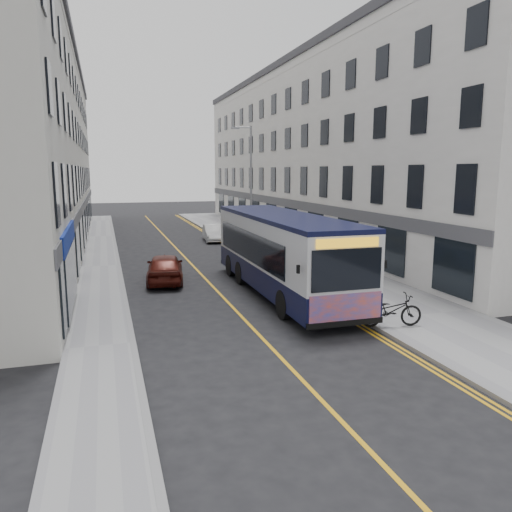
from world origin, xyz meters
TOP-DOWN VIEW (x-y plane):
  - ground at (0.00, 0.00)m, footprint 140.00×140.00m
  - pavement_east at (6.25, 12.00)m, footprint 4.50×64.00m
  - pavement_west at (-5.00, 12.00)m, footprint 2.00×64.00m
  - kerb_east at (4.00, 12.00)m, footprint 0.18×64.00m
  - kerb_west at (-4.00, 12.00)m, footprint 0.18×64.00m
  - road_centre_line at (0.00, 12.00)m, footprint 0.12×64.00m
  - road_dbl_yellow_inner at (3.55, 12.00)m, footprint 0.10×64.00m
  - road_dbl_yellow_outer at (3.75, 12.00)m, footprint 0.10×64.00m
  - terrace_east at (11.50, 21.00)m, footprint 6.00×46.00m
  - terrace_west at (-9.00, 21.00)m, footprint 6.00×46.00m
  - streetlamp at (4.17, 14.00)m, footprint 1.32×0.18m
  - city_bus at (2.60, 3.62)m, footprint 2.77×11.89m
  - bicycle at (4.40, -2.12)m, footprint 2.21×1.12m
  - pedestrian_near at (6.37, 13.36)m, footprint 0.66×0.53m
  - pedestrian_far at (6.51, 16.09)m, footprint 0.96×0.86m
  - car_white at (3.20, 20.61)m, footprint 1.65×3.90m
  - car_maroon at (-2.00, 7.36)m, footprint 2.20×4.35m

SIDE VIEW (x-z plane):
  - ground at x=0.00m, z-range 0.00..0.00m
  - road_centre_line at x=0.00m, z-range 0.00..0.01m
  - road_dbl_yellow_inner at x=3.55m, z-range 0.00..0.01m
  - road_dbl_yellow_outer at x=3.75m, z-range 0.00..0.01m
  - pavement_east at x=6.25m, z-range 0.00..0.12m
  - pavement_west at x=-5.00m, z-range 0.00..0.12m
  - kerb_east at x=4.00m, z-range 0.00..0.13m
  - kerb_west at x=-4.00m, z-range 0.00..0.13m
  - car_white at x=3.20m, z-range 0.00..1.25m
  - bicycle at x=4.40m, z-range 0.12..1.23m
  - car_maroon at x=-2.00m, z-range 0.00..1.42m
  - pedestrian_near at x=6.37m, z-range 0.12..1.68m
  - pedestrian_far at x=6.51m, z-range 0.12..1.73m
  - city_bus at x=2.60m, z-range 0.16..3.62m
  - streetlamp at x=4.17m, z-range 0.38..8.38m
  - terrace_east at x=11.50m, z-range 0.00..13.00m
  - terrace_west at x=-9.00m, z-range 0.00..13.00m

